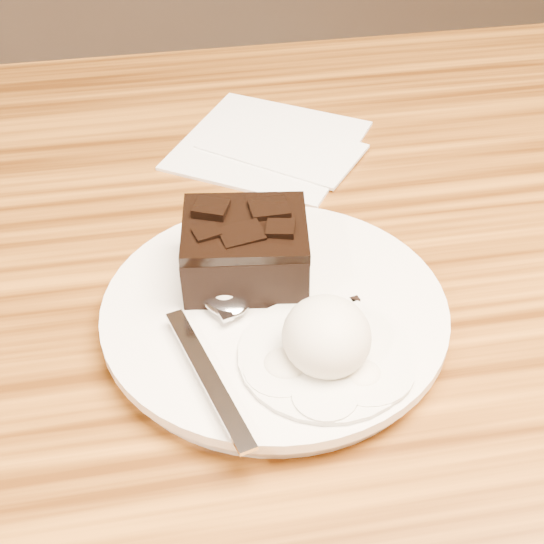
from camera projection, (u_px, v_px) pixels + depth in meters
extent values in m
cylinder|color=white|center=(275.00, 316.00, 0.53)|extent=(0.23, 0.23, 0.02)
cube|color=black|center=(245.00, 253.00, 0.54)|extent=(0.09, 0.08, 0.04)
ellipsoid|color=silver|center=(327.00, 336.00, 0.48)|extent=(0.05, 0.06, 0.05)
cylinder|color=white|center=(325.00, 356.00, 0.49)|extent=(0.11, 0.11, 0.00)
cube|color=white|center=(269.00, 144.00, 0.72)|extent=(0.21, 0.21, 0.01)
cube|color=black|center=(355.00, 301.00, 0.53)|extent=(0.01, 0.01, 0.00)
cube|color=black|center=(271.00, 383.00, 0.47)|extent=(0.01, 0.01, 0.00)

